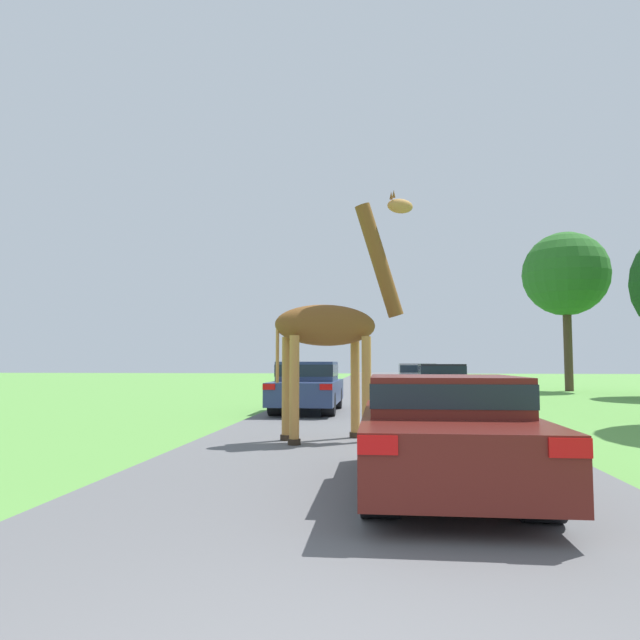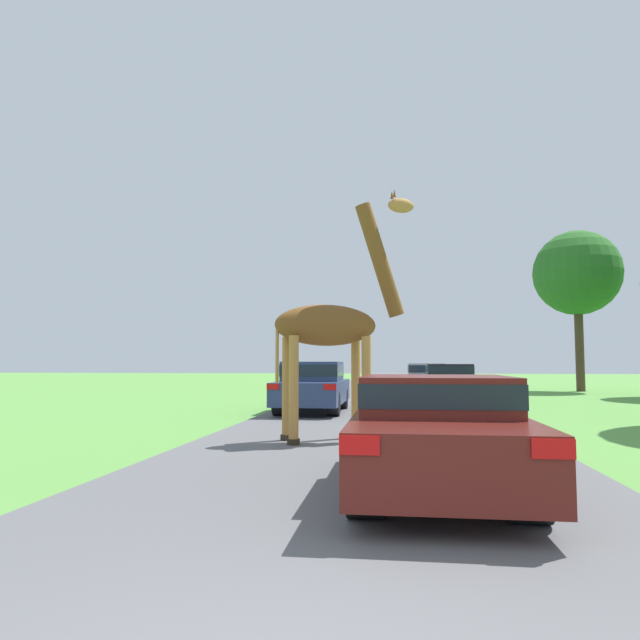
{
  "view_description": "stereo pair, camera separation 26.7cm",
  "coord_description": "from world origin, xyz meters",
  "views": [
    {
      "loc": [
        0.26,
        -1.98,
        1.49
      ],
      "look_at": [
        -0.89,
        9.0,
        2.33
      ],
      "focal_mm": 32.0,
      "sensor_mm": 36.0,
      "label": 1
    },
    {
      "loc": [
        0.53,
        -1.95,
        1.49
      ],
      "look_at": [
        -0.89,
        9.0,
        2.33
      ],
      "focal_mm": 32.0,
      "sensor_mm": 36.0,
      "label": 2
    }
  ],
  "objects": [
    {
      "name": "car_lead_maroon",
      "position": [
        1.01,
        4.95,
        0.71
      ],
      "size": [
        1.88,
        4.25,
        1.34
      ],
      "color": "#561914",
      "rests_on": "ground"
    },
    {
      "name": "car_queue_right",
      "position": [
        2.05,
        26.36,
        0.78
      ],
      "size": [
        1.85,
        4.61,
        1.47
      ],
      "color": "gray",
      "rests_on": "ground"
    },
    {
      "name": "car_queue_left",
      "position": [
        -1.94,
        15.45,
        0.81
      ],
      "size": [
        1.88,
        4.54,
        1.53
      ],
      "color": "navy",
      "rests_on": "ground"
    },
    {
      "name": "giraffe_near_road",
      "position": [
        -0.61,
        9.07,
        2.24
      ],
      "size": [
        2.86,
        1.55,
        5.02
      ],
      "rotation": [
        0.0,
        0.0,
        -1.18
      ],
      "color": "#B77F3D",
      "rests_on": "ground"
    },
    {
      "name": "tree_centre_back",
      "position": [
        10.29,
        29.73,
        6.26
      ],
      "size": [
        4.52,
        4.52,
        8.56
      ],
      "color": "#4C3828",
      "rests_on": "ground"
    },
    {
      "name": "car_far_ahead",
      "position": [
        2.64,
        20.7,
        0.77
      ],
      "size": [
        1.87,
        4.08,
        1.45
      ],
      "color": "black",
      "rests_on": "ground"
    },
    {
      "name": "road",
      "position": [
        0.0,
        30.0,
        0.0
      ],
      "size": [
        6.61,
        120.0,
        0.0
      ],
      "color": "#5B5B5E",
      "rests_on": "ground"
    }
  ]
}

